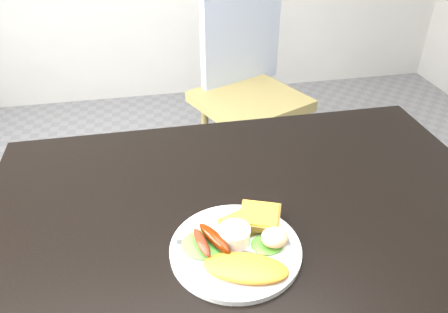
% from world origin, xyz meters
% --- Properties ---
extents(dining_table, '(1.20, 0.80, 0.04)m').
position_xyz_m(dining_table, '(0.00, 0.00, 0.73)').
color(dining_table, black).
rests_on(dining_table, ground).
extents(dining_chair, '(0.60, 0.60, 0.05)m').
position_xyz_m(dining_chair, '(0.29, 1.11, 0.45)').
color(dining_chair, '#A5904F').
rests_on(dining_chair, ground).
extents(person, '(0.57, 0.41, 1.47)m').
position_xyz_m(person, '(0.38, 0.59, 0.74)').
color(person, navy).
rests_on(person, ground).
extents(plate, '(0.26, 0.26, 0.01)m').
position_xyz_m(plate, '(-0.06, -0.13, 0.76)').
color(plate, white).
rests_on(plate, dining_table).
extents(lettuce_left, '(0.12, 0.11, 0.01)m').
position_xyz_m(lettuce_left, '(-0.12, -0.11, 0.77)').
color(lettuce_left, green).
rests_on(lettuce_left, plate).
extents(lettuce_right, '(0.07, 0.07, 0.01)m').
position_xyz_m(lettuce_right, '(0.00, -0.14, 0.77)').
color(lettuce_right, '#32851B').
rests_on(lettuce_right, plate).
extents(omelette, '(0.18, 0.13, 0.02)m').
position_xyz_m(omelette, '(-0.06, -0.20, 0.77)').
color(omelette, orange).
rests_on(omelette, plate).
extents(sausage_a, '(0.04, 0.09, 0.02)m').
position_xyz_m(sausage_a, '(-0.13, -0.12, 0.78)').
color(sausage_a, maroon).
rests_on(sausage_a, lettuce_left).
extents(sausage_b, '(0.07, 0.10, 0.02)m').
position_xyz_m(sausage_b, '(-0.10, -0.12, 0.78)').
color(sausage_b, '#591D05').
rests_on(sausage_b, lettuce_left).
extents(ramekin, '(0.08, 0.08, 0.04)m').
position_xyz_m(ramekin, '(-0.06, -0.12, 0.78)').
color(ramekin, white).
rests_on(ramekin, plate).
extents(toast_a, '(0.10, 0.10, 0.01)m').
position_xyz_m(toast_a, '(-0.03, -0.08, 0.77)').
color(toast_a, brown).
rests_on(toast_a, plate).
extents(toast_b, '(0.11, 0.11, 0.01)m').
position_xyz_m(toast_b, '(0.00, -0.07, 0.78)').
color(toast_b, brown).
rests_on(toast_b, toast_a).
extents(potato_salad, '(0.07, 0.07, 0.03)m').
position_xyz_m(potato_salad, '(0.02, -0.14, 0.79)').
color(potato_salad, beige).
rests_on(potato_salad, lettuce_right).
extents(fork, '(0.16, 0.09, 0.00)m').
position_xyz_m(fork, '(-0.10, -0.13, 0.76)').
color(fork, '#ADAFB7').
rests_on(fork, plate).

